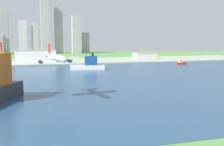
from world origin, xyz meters
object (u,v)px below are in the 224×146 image
at_px(airplane_landing, 56,58).
at_px(warehouse_annex, 145,56).
at_px(ferry_boat, 89,65).
at_px(warehouse_main, 35,56).
at_px(tugboat_small, 181,63).

bearing_deg(airplane_landing, warehouse_annex, 57.83).
relative_size(airplane_landing, ferry_boat, 0.93).
bearing_deg(warehouse_main, ferry_boat, -63.19).
bearing_deg(ferry_boat, warehouse_annex, 46.03).
height_order(airplane_landing, ferry_boat, airplane_landing).
bearing_deg(airplane_landing, warehouse_main, 90.65).
distance_m(tugboat_small, ferry_boat, 168.91).
bearing_deg(tugboat_small, ferry_boat, -168.41).
xyz_separation_m(airplane_landing, warehouse_main, (-3.62, 319.50, -16.07)).
bearing_deg(ferry_boat, warehouse_main, 116.81).
bearing_deg(warehouse_annex, tugboat_small, -85.15).
xyz_separation_m(ferry_boat, warehouse_annex, (154.69, 160.38, 1.32)).
relative_size(airplane_landing, warehouse_annex, 0.98).
relative_size(tugboat_small, warehouse_main, 0.25).
relative_size(airplane_landing, warehouse_main, 0.64).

